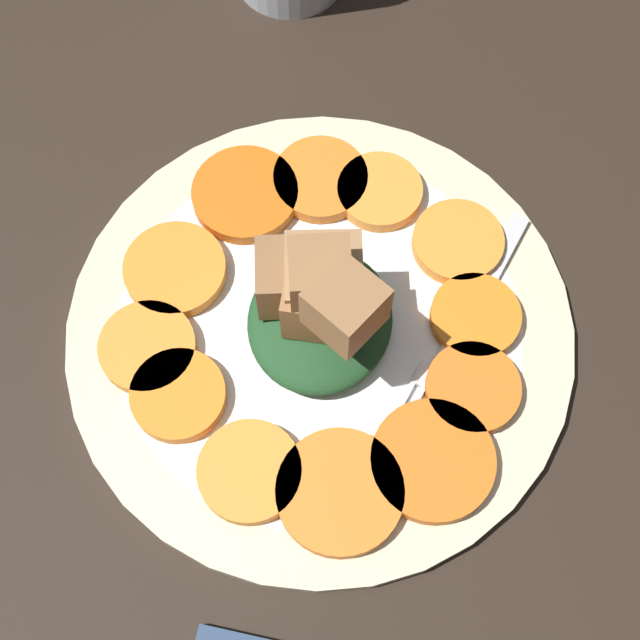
{
  "coord_description": "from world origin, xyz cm",
  "views": [
    {
      "loc": [
        -20.09,
        -4.26,
        52.14
      ],
      "look_at": [
        0.0,
        0.0,
        4.1
      ],
      "focal_mm": 50.0,
      "sensor_mm": 36.0,
      "label": 1
    }
  ],
  "objects": [
    {
      "name": "plate",
      "position": [
        0.0,
        0.0,
        2.52
      ],
      "size": [
        30.44,
        30.44,
        1.05
      ],
      "color": "beige",
      "rests_on": "table_slab"
    },
    {
      "name": "carrot_slice_10",
      "position": [
        2.35,
        -8.94,
        3.58
      ],
      "size": [
        5.38,
        5.38,
        0.95
      ],
      "primitive_type": "cylinder",
      "color": "orange",
      "rests_on": "plate"
    },
    {
      "name": "carrot_slice_8",
      "position": [
        -6.82,
        -7.85,
        3.58
      ],
      "size": [
        6.99,
        6.99,
        0.95
      ],
      "primitive_type": "cylinder",
      "color": "orange",
      "rests_on": "plate"
    },
    {
      "name": "table_slab",
      "position": [
        0.0,
        0.0,
        1.0
      ],
      "size": [
        120.0,
        120.0,
        2.0
      ],
      "primitive_type": "cube",
      "color": "black",
      "rests_on": "ground"
    },
    {
      "name": "carrot_slice_9",
      "position": [
        -2.14,
        -9.43,
        3.58
      ],
      "size": [
        5.49,
        5.49,
        0.95
      ],
      "primitive_type": "cylinder",
      "color": "orange",
      "rests_on": "plate"
    },
    {
      "name": "carrot_slice_1",
      "position": [
        9.77,
        2.03,
        3.58
      ],
      "size": [
        6.02,
        6.02,
        0.95
      ],
      "primitive_type": "cylinder",
      "color": "orange",
      "rests_on": "plate"
    },
    {
      "name": "carrot_slice_4",
      "position": [
        -3.6,
        9.57,
        3.58
      ],
      "size": [
        5.71,
        5.71,
        0.95
      ],
      "primitive_type": "cylinder",
      "color": "orange",
      "rests_on": "plate"
    },
    {
      "name": "carrot_slice_5",
      "position": [
        -6.07,
        7.03,
        3.58
      ],
      "size": [
        5.51,
        5.51,
        0.95
      ],
      "primitive_type": "cylinder",
      "color": "orange",
      "rests_on": "plate"
    },
    {
      "name": "carrot_slice_6",
      "position": [
        -9.52,
        1.97,
        3.58
      ],
      "size": [
        5.83,
        5.83,
        0.95
      ],
      "primitive_type": "cylinder",
      "color": "orange",
      "rests_on": "plate"
    },
    {
      "name": "fork",
      "position": [
        0.89,
        -8.1,
        3.3
      ],
      "size": [
        17.47,
        6.83,
        0.4
      ],
      "rotation": [
        0.0,
        0.0,
        -0.3
      ],
      "color": "silver",
      "rests_on": "plate"
    },
    {
      "name": "carrot_slice_11",
      "position": [
        7.1,
        -7.19,
        3.58
      ],
      "size": [
        5.64,
        5.64,
        0.95
      ],
      "primitive_type": "cylinder",
      "color": "orange",
      "rests_on": "plate"
    },
    {
      "name": "carrot_slice_3",
      "position": [
        1.65,
        9.37,
        3.58
      ],
      "size": [
        6.24,
        6.24,
        0.95
      ],
      "primitive_type": "cylinder",
      "color": "orange",
      "rests_on": "plate"
    },
    {
      "name": "carrot_slice_7",
      "position": [
        -9.6,
        -3.14,
        3.58
      ],
      "size": [
        7.09,
        7.09,
        0.95
      ],
      "primitive_type": "cylinder",
      "color": "orange",
      "rests_on": "plate"
    },
    {
      "name": "center_pile",
      "position": [
        0.14,
        0.14,
        6.51
      ],
      "size": [
        9.44,
        8.5,
        8.95
      ],
      "color": "#1E4723",
      "rests_on": "plate"
    },
    {
      "name": "carrot_slice_0",
      "position": [
        9.66,
        -1.81,
        3.58
      ],
      "size": [
        5.41,
        5.41,
        0.95
      ],
      "primitive_type": "cylinder",
      "color": "orange",
      "rests_on": "plate"
    },
    {
      "name": "carrot_slice_2",
      "position": [
        7.7,
        6.47,
        3.58
      ],
      "size": [
        6.74,
        6.74,
        0.95
      ],
      "primitive_type": "cylinder",
      "color": "#D66115",
      "rests_on": "plate"
    }
  ]
}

